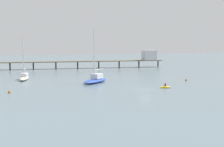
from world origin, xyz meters
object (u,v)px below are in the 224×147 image
Objects in this scene: sailboat_cream at (24,77)px; sailboat_blue at (96,79)px; dinghy_yellow at (165,87)px; mooring_buoy_near at (186,80)px; pier at (116,58)px; mooring_buoy_inner at (9,92)px.

sailboat_blue is (15.82, -12.25, 0.07)m from sailboat_cream.
dinghy_yellow reaches higher than mooring_buoy_near.
pier is 5.25× the size of sailboat_blue.
sailboat_blue is at bearing 130.14° from dinghy_yellow.
mooring_buoy_inner is at bearing -172.00° from mooring_buoy_near.
dinghy_yellow is 15.15m from mooring_buoy_near.
mooring_buoy_near is at bearing -88.27° from pier.
sailboat_cream is 21.09× the size of mooring_buoy_inner.
sailboat_blue is at bearing -37.75° from sailboat_cream.
mooring_buoy_inner is at bearing -154.08° from sailboat_blue.
mooring_buoy_inner is at bearing -128.23° from pier.
pier reaches higher than mooring_buoy_inner.
mooring_buoy_near is 0.99× the size of mooring_buoy_inner.
pier reaches higher than mooring_buoy_near.
dinghy_yellow is (27.43, -26.01, -0.56)m from sailboat_cream.
sailboat_blue is at bearing 25.92° from mooring_buoy_inner.
pier is 124.85× the size of mooring_buoy_inner.
sailboat_blue is 23.93× the size of mooring_buoy_near.
pier is at bearing 91.73° from mooring_buoy_near.
sailboat_blue reaches higher than mooring_buoy_near.
mooring_buoy_near is 44.07m from mooring_buoy_inner.
pier is at bearing 39.91° from sailboat_cream.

